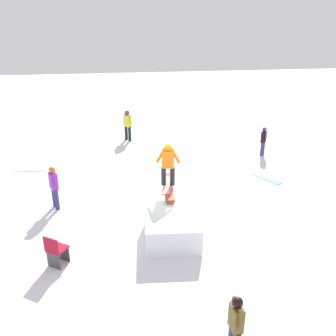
# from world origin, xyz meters

# --- Properties ---
(ground_plane) EXTENTS (60.00, 60.00, 0.00)m
(ground_plane) POSITION_xyz_m (0.00, 0.00, 0.00)
(ground_plane) COLOR white
(rail_feature) EXTENTS (2.02, 0.43, 0.91)m
(rail_feature) POSITION_xyz_m (0.00, 0.00, 0.75)
(rail_feature) COLOR black
(rail_feature) RESTS_ON ground
(snow_kicker_ramp) EXTENTS (1.91, 1.63, 0.75)m
(snow_kicker_ramp) POSITION_xyz_m (-1.63, 0.12, 0.38)
(snow_kicker_ramp) COLOR white
(snow_kicker_ramp) RESTS_ON ground
(main_rider_on_rail) EXTENTS (1.35, 0.76, 1.39)m
(main_rider_on_rail) POSITION_xyz_m (0.00, 0.00, 1.61)
(main_rider_on_rail) COLOR #E76A5D
(main_rider_on_rail) RESTS_ON rail_feature
(bystander_purple) EXTENTS (0.61, 0.34, 1.46)m
(bystander_purple) POSITION_xyz_m (0.72, 3.61, 0.82)
(bystander_purple) COLOR navy
(bystander_purple) RESTS_ON ground
(bystander_brown) EXTENTS (0.56, 0.22, 1.37)m
(bystander_brown) POSITION_xyz_m (-5.65, -0.44, 0.77)
(bystander_brown) COLOR #3E3F6D
(bystander_brown) RESTS_ON ground
(bystander_yellow) EXTENTS (0.62, 0.48, 1.53)m
(bystander_yellow) POSITION_xyz_m (7.44, 0.98, 0.86)
(bystander_yellow) COLOR black
(bystander_yellow) RESTS_ON ground
(bystander_black) EXTENTS (0.52, 0.41, 1.29)m
(bystander_black) POSITION_xyz_m (4.49, -4.92, 0.72)
(bystander_black) COLOR navy
(bystander_black) RESTS_ON ground
(loose_snowboard_cyan) EXTENTS (1.27, 0.86, 0.02)m
(loose_snowboard_cyan) POSITION_xyz_m (1.98, -4.13, 0.01)
(loose_snowboard_cyan) COLOR #23C0C5
(loose_snowboard_cyan) RESTS_ON ground
(loose_snowboard_white) EXTENTS (0.39, 1.28, 0.02)m
(loose_snowboard_white) POSITION_xyz_m (4.10, 5.10, 0.01)
(loose_snowboard_white) COLOR white
(loose_snowboard_white) RESTS_ON ground
(folding_chair) EXTENTS (0.61, 0.61, 0.88)m
(folding_chair) POSITION_xyz_m (-2.39, 3.18, 0.41)
(folding_chair) COLOR #3F3F44
(folding_chair) RESTS_ON ground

